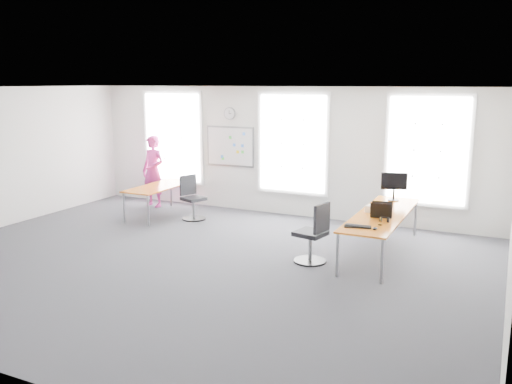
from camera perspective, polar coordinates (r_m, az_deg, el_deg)
The scene contains 20 objects.
floor at distance 9.60m, azimuth -6.84°, elevation -7.39°, with size 10.00×10.00×0.00m, color #28282E.
ceiling at distance 9.09m, azimuth -7.30°, elevation 10.82°, with size 10.00×10.00×0.00m, color white.
wall_back at distance 12.74m, azimuth 2.69°, elevation 4.30°, with size 10.00×10.00×0.00m, color silver.
window_left at distance 14.12m, azimuth -8.69°, elevation 5.70°, with size 1.60×0.06×2.20m, color white.
window_mid at distance 12.57m, azimuth 3.90°, elevation 5.11°, with size 1.60×0.06×2.20m, color white.
window_right at distance 11.80m, azimuth 17.59°, elevation 4.18°, with size 1.60×0.06×2.20m, color white.
desk_right at distance 10.07m, azimuth 13.11°, elevation -2.48°, with size 0.84×3.13×0.76m.
desk_left at distance 12.89m, azimuth -10.07°, elevation 0.42°, with size 0.78×1.96×0.72m.
chair_right at distance 9.45m, azimuth 6.08°, elevation -4.69°, with size 0.58×0.57×1.07m.
chair_left at distance 12.48m, azimuth -6.74°, elevation -0.86°, with size 0.59×0.59×1.01m.
person at distance 13.84m, azimuth -10.76°, elevation 2.16°, with size 0.65×0.43×1.79m, color #C32C83.
whiteboard at distance 13.28m, azimuth -2.75°, elevation 4.81°, with size 1.20×0.03×0.90m, color silver.
wall_clock at distance 13.21m, azimuth -2.78°, elevation 8.26°, with size 0.30×0.30×0.04m, color gray.
keyboard at distance 9.03m, azimuth 10.66°, elevation -3.59°, with size 0.43×0.15×0.02m, color black.
mouse at distance 8.92m, azimuth 12.41°, elevation -3.78°, with size 0.07×0.11×0.04m, color black.
lens_cap at distance 9.24m, azimuth 12.92°, elevation -3.39°, with size 0.07×0.07×0.01m, color black.
headphones at distance 9.44m, azimuth 13.34°, elevation -2.84°, with size 0.16×0.09×0.10m.
laptop_sleeve at distance 9.67m, azimuth 13.06°, elevation -1.89°, with size 0.37×0.25×0.29m.
paper_stack at distance 10.12m, azimuth 12.59°, elevation -1.75°, with size 0.35×0.26×0.12m, color beige.
monitor at distance 11.12m, azimuth 14.33°, elevation 0.83°, with size 0.50×0.21×0.57m.
Camera 1 is at (4.92, -7.64, 3.09)m, focal length 38.00 mm.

